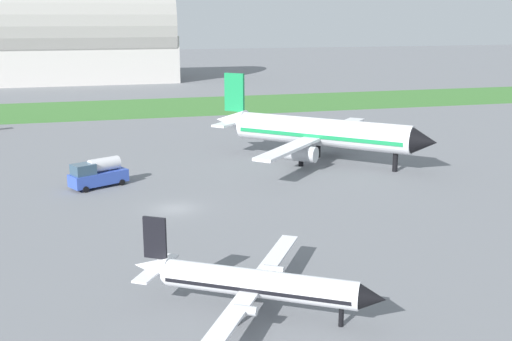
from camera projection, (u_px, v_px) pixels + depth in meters
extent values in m
plane|color=slate|center=(175.00, 209.00, 63.26)|extent=(600.00, 600.00, 0.00)
cube|color=#3D7533|center=(127.00, 108.00, 130.74)|extent=(360.00, 28.00, 0.08)
cylinder|color=white|center=(322.00, 132.00, 81.90)|extent=(19.86, 19.05, 3.65)
cone|color=black|center=(423.00, 142.00, 75.82)|extent=(4.87, 4.88, 3.57)
cone|color=white|center=(231.00, 120.00, 88.18)|extent=(5.63, 5.57, 3.28)
cube|color=#198C4C|center=(322.00, 134.00, 81.97)|extent=(18.94, 18.19, 0.51)
cube|color=white|center=(339.00, 127.00, 89.17)|extent=(12.62, 13.16, 0.36)
cube|color=white|center=(292.00, 147.00, 75.56)|extent=(12.62, 13.16, 0.36)
cylinder|color=#B7BABF|center=(331.00, 140.00, 87.03)|extent=(4.27, 4.19, 2.01)
cylinder|color=#B7BABF|center=(301.00, 153.00, 78.32)|extent=(4.27, 4.19, 2.01)
cube|color=#198C4C|center=(234.00, 92.00, 86.90)|extent=(2.47, 2.37, 5.31)
cube|color=white|center=(243.00, 119.00, 89.88)|extent=(4.63, 4.74, 0.29)
cube|color=white|center=(226.00, 124.00, 85.91)|extent=(4.63, 4.74, 0.29)
cylinder|color=black|center=(395.00, 162.00, 78.07)|extent=(0.66, 0.66, 2.32)
cylinder|color=black|center=(318.00, 149.00, 85.84)|extent=(0.66, 0.66, 2.32)
cylinder|color=black|center=(301.00, 157.00, 80.94)|extent=(0.66, 0.66, 2.32)
cylinder|color=white|center=(258.00, 284.00, 40.44)|extent=(12.05, 8.52, 1.82)
cone|color=black|center=(371.00, 298.00, 38.37)|extent=(2.49, 2.48, 1.78)
cone|color=white|center=(151.00, 267.00, 42.55)|extent=(3.03, 2.74, 1.64)
cube|color=black|center=(258.00, 286.00, 40.47)|extent=(11.45, 8.16, 0.25)
cube|color=white|center=(273.00, 259.00, 45.26)|extent=(6.41, 9.14, 0.18)
cube|color=white|center=(227.00, 323.00, 35.98)|extent=(6.41, 9.14, 0.18)
cylinder|color=#B7BABF|center=(274.00, 270.00, 43.44)|extent=(1.54, 1.27, 0.58)
cylinder|color=#B7BABF|center=(245.00, 310.00, 37.50)|extent=(1.54, 1.27, 0.58)
cube|color=black|center=(155.00, 238.00, 41.93)|extent=(1.50, 1.06, 2.91)
cube|color=white|center=(164.00, 261.00, 43.64)|extent=(2.28, 2.74, 0.15)
cube|color=white|center=(148.00, 275.00, 41.28)|extent=(2.28, 2.74, 0.15)
cylinder|color=black|center=(341.00, 317.00, 39.26)|extent=(0.33, 0.33, 1.27)
cylinder|color=black|center=(253.00, 292.00, 42.74)|extent=(0.33, 0.33, 1.27)
cylinder|color=black|center=(236.00, 316.00, 39.40)|extent=(0.33, 0.33, 1.27)
cube|color=#334FB2|center=(99.00, 178.00, 71.14)|extent=(6.89, 5.06, 1.40)
cylinder|color=silver|center=(104.00, 164.00, 71.29)|extent=(3.88, 2.98, 1.54)
cube|color=#334C60|center=(83.00, 169.00, 69.65)|extent=(3.00, 2.85, 1.20)
cylinder|color=black|center=(86.00, 189.00, 68.97)|extent=(0.74, 0.54, 0.70)
cylinder|color=black|center=(76.00, 185.00, 70.70)|extent=(0.74, 0.54, 0.70)
cylinder|color=black|center=(122.00, 182.00, 71.91)|extent=(0.74, 0.54, 0.70)
cylinder|color=black|center=(112.00, 178.00, 73.65)|extent=(0.74, 0.54, 0.70)
cube|color=#BCB7B2|center=(73.00, 58.00, 183.55)|extent=(58.74, 28.50, 13.29)
cylinder|color=gray|center=(71.00, 25.00, 181.25)|extent=(57.56, 31.35, 31.35)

